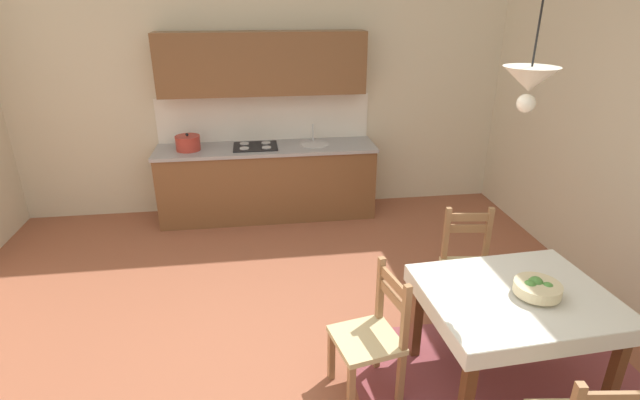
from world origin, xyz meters
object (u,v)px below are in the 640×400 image
(dining_table, at_px, (514,310))
(dining_chair_tv_side, at_px, (372,337))
(dining_chair_kitchen_side, at_px, (469,267))
(kitchen_cabinetry, at_px, (266,149))
(fruit_bowl, at_px, (537,288))
(pendant_lamp, at_px, (530,81))

(dining_table, bearing_deg, dining_chair_tv_side, 175.74)
(dining_table, distance_m, dining_chair_kitchen_side, 0.87)
(kitchen_cabinetry, bearing_deg, dining_chair_tv_side, -79.32)
(dining_chair_kitchen_side, height_order, fruit_bowl, dining_chair_kitchen_side)
(dining_chair_tv_side, xyz_separation_m, fruit_bowl, (1.06, -0.12, 0.37))
(fruit_bowl, bearing_deg, kitchen_cabinetry, 117.04)
(kitchen_cabinetry, height_order, dining_chair_kitchen_side, kitchen_cabinetry)
(dining_table, height_order, fruit_bowl, fruit_bowl)
(kitchen_cabinetry, xyz_separation_m, pendant_lamp, (1.46, -3.01, 1.26))
(fruit_bowl, relative_size, pendant_lamp, 0.37)
(dining_chair_tv_side, distance_m, pendant_lamp, 1.89)
(dining_chair_tv_side, bearing_deg, pendant_lamp, 4.87)
(kitchen_cabinetry, height_order, dining_table, kitchen_cabinetry)
(kitchen_cabinetry, xyz_separation_m, dining_chair_kitchen_side, (1.61, -2.31, -0.41))
(dining_chair_tv_side, relative_size, pendant_lamp, 1.16)
(dining_chair_tv_side, xyz_separation_m, dining_chair_kitchen_side, (1.03, 0.78, 0.00))
(dining_chair_kitchen_side, distance_m, pendant_lamp, 1.82)
(dining_chair_tv_side, distance_m, dining_chair_kitchen_side, 1.29)
(dining_chair_kitchen_side, relative_size, pendant_lamp, 1.16)
(pendant_lamp, bearing_deg, fruit_bowl, -48.21)
(dining_chair_kitchen_side, xyz_separation_m, pendant_lamp, (-0.15, -0.70, 1.67))
(fruit_bowl, bearing_deg, pendant_lamp, 131.79)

